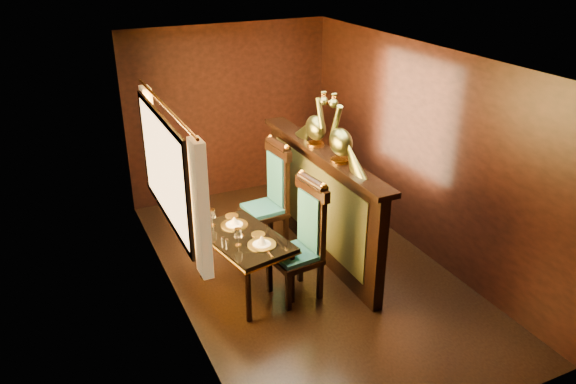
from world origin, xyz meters
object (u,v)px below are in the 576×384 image
peacock_left (341,130)px  peacock_right (316,117)px  chair_left (305,235)px  chair_right (272,191)px  dining_table (244,242)px

peacock_left → peacock_right: 0.57m
peacock_right → chair_left: bearing=-123.6°
chair_left → chair_right: (0.12, 1.13, 0.01)m
chair_left → peacock_right: size_ratio=2.00×
dining_table → peacock_right: peacock_right is taller
dining_table → peacock_left: bearing=-14.9°
dining_table → chair_right: (0.70, 0.81, 0.12)m
chair_right → peacock_left: size_ratio=1.93×
dining_table → chair_right: 1.08m
chair_left → peacock_left: bearing=17.9°
chair_right → peacock_left: (0.41, -0.89, 1.00)m
dining_table → chair_right: chair_right is taller
peacock_right → chair_right: bearing=141.7°
dining_table → peacock_right: 1.64m
chair_right → peacock_right: 1.11m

